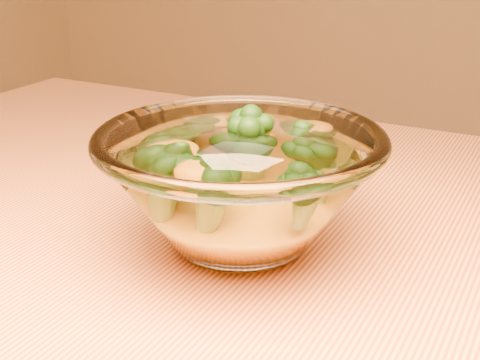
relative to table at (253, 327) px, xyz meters
name	(u,v)px	position (x,y,z in m)	size (l,w,h in m)	color
table	(253,327)	(0.00, 0.00, 0.00)	(1.20, 0.80, 0.75)	#D47E3F
glass_bowl	(240,186)	(0.00, -0.02, 0.16)	(0.25, 0.25, 0.11)	white
cheese_sauce	(240,211)	(0.00, -0.02, 0.13)	(0.14, 0.14, 0.04)	yellow
broccoli_heap	(235,161)	(-0.01, -0.02, 0.17)	(0.16, 0.17, 0.08)	black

